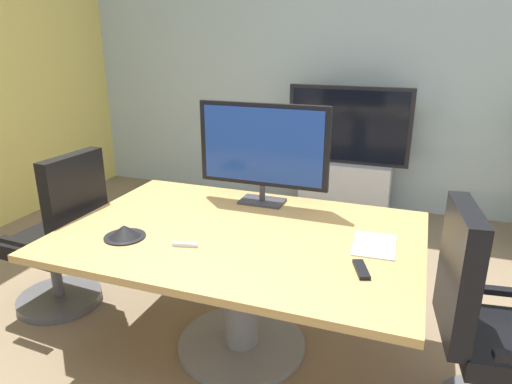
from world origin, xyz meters
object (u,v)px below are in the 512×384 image
at_px(office_chair_left, 62,246).
at_px(wall_display_unit, 346,173).
at_px(office_chair_right, 489,342).
at_px(conference_phone, 124,232).
at_px(remote_control, 361,269).
at_px(conference_table, 241,260).
at_px(tv_monitor, 263,148).

distance_m(office_chair_left, wall_display_unit, 2.80).
distance_m(office_chair_right, conference_phone, 1.85).
height_order(conference_phone, remote_control, conference_phone).
height_order(conference_table, conference_phone, conference_phone).
distance_m(conference_table, office_chair_right, 1.28).
distance_m(office_chair_left, office_chair_right, 2.54).
bearing_deg(remote_control, conference_table, 142.33).
xyz_separation_m(conference_table, remote_control, (0.69, -0.22, 0.18)).
xyz_separation_m(office_chair_right, wall_display_unit, (-1.07, 2.53, -0.01)).
relative_size(conference_table, conference_phone, 8.82).
relative_size(conference_table, office_chair_right, 1.78).
relative_size(conference_table, tv_monitor, 2.31).
relative_size(office_chair_right, wall_display_unit, 0.83).
xyz_separation_m(office_chair_right, tv_monitor, (-1.31, 0.64, 0.65)).
xyz_separation_m(tv_monitor, wall_display_unit, (0.24, 1.90, -0.66)).
relative_size(office_chair_left, office_chair_right, 1.00).
distance_m(office_chair_left, tv_monitor, 1.47).
bearing_deg(conference_table, wall_display_unit, 85.34).
xyz_separation_m(office_chair_left, office_chair_right, (2.54, -0.14, 0.00)).
height_order(tv_monitor, conference_phone, tv_monitor).
bearing_deg(conference_phone, conference_table, 27.14).
bearing_deg(conference_phone, wall_display_unit, 74.37).
bearing_deg(wall_display_unit, conference_phone, -105.63).
bearing_deg(wall_display_unit, conference_table, -94.66).
distance_m(office_chair_right, remote_control, 0.66).
relative_size(conference_table, wall_display_unit, 1.48).
xyz_separation_m(wall_display_unit, conference_phone, (-0.75, -2.67, 0.34)).
height_order(wall_display_unit, remote_control, wall_display_unit).
relative_size(wall_display_unit, remote_control, 7.71).
relative_size(tv_monitor, conference_phone, 3.82).
bearing_deg(conference_phone, office_chair_left, 159.00).
bearing_deg(remote_control, wall_display_unit, 81.01).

